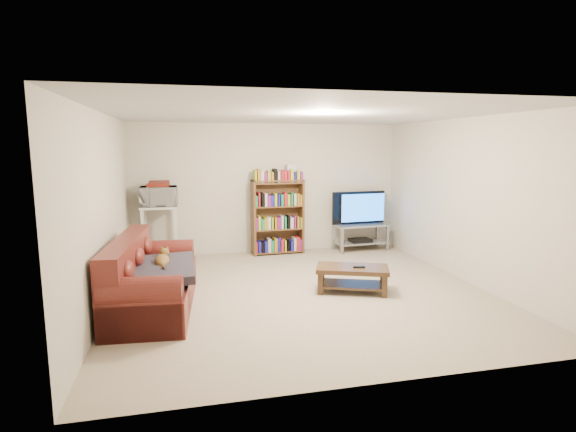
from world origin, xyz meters
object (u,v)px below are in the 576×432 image
object	(u,v)px
bookshelf	(278,216)
coffee_table	(352,274)
sofa	(148,284)
tv_stand	(360,233)

from	to	relation	value
bookshelf	coffee_table	bearing A→B (deg)	-80.17
sofa	coffee_table	xyz separation A→B (m)	(2.69, 0.03, -0.07)
sofa	bookshelf	xyz separation A→B (m)	(2.15, 2.45, 0.40)
tv_stand	bookshelf	size ratio (longest dim) A/B	0.75
sofa	tv_stand	xyz separation A→B (m)	(3.76, 2.37, 0.03)
coffee_table	bookshelf	distance (m)	2.53
coffee_table	bookshelf	size ratio (longest dim) A/B	0.78
tv_stand	bookshelf	xyz separation A→B (m)	(-1.61, 0.08, 0.37)
tv_stand	coffee_table	bearing A→B (deg)	-118.79
sofa	bookshelf	world-z (taller)	bookshelf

